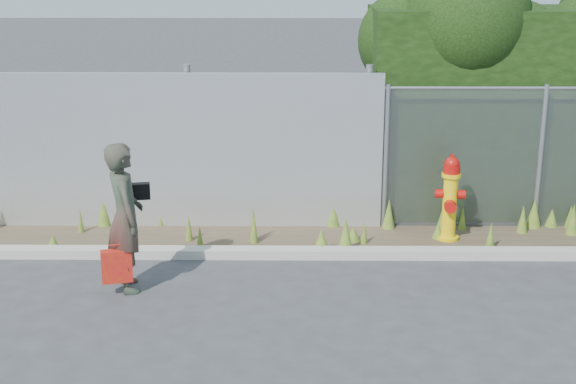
# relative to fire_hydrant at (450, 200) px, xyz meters

# --- Properties ---
(ground) EXTENTS (80.00, 80.00, 0.00)m
(ground) POSITION_rel_fire_hydrant_xyz_m (-1.87, -2.44, -0.59)
(ground) COLOR #39393B
(ground) RESTS_ON ground
(curb) EXTENTS (16.00, 0.22, 0.12)m
(curb) POSITION_rel_fire_hydrant_xyz_m (-1.87, -0.64, -0.53)
(curb) COLOR #AAA799
(curb) RESTS_ON ground
(weed_strip) EXTENTS (16.00, 1.33, 0.53)m
(weed_strip) POSITION_rel_fire_hydrant_xyz_m (-1.77, 0.11, -0.46)
(weed_strip) COLOR #493A2A
(weed_strip) RESTS_ON ground
(corrugated_fence) EXTENTS (8.50, 0.21, 2.30)m
(corrugated_fence) POSITION_rel_fire_hydrant_xyz_m (-5.11, 0.56, 0.52)
(corrugated_fence) COLOR silver
(corrugated_fence) RESTS_ON ground
(fire_hydrant) EXTENTS (0.40, 0.36, 1.21)m
(fire_hydrant) POSITION_rel_fire_hydrant_xyz_m (0.00, 0.00, 0.00)
(fire_hydrant) COLOR yellow
(fire_hydrant) RESTS_ON ground
(woman) EXTENTS (0.61, 0.74, 1.74)m
(woman) POSITION_rel_fire_hydrant_xyz_m (-4.02, -1.63, 0.29)
(woman) COLOR #0E5B3F
(woman) RESTS_ON ground
(red_tote_bag) EXTENTS (0.34, 0.13, 0.45)m
(red_tote_bag) POSITION_rel_fire_hydrant_xyz_m (-4.10, -1.85, -0.22)
(red_tote_bag) COLOR red
(black_shoulder_bag) EXTENTS (0.25, 0.11, 0.19)m
(black_shoulder_bag) POSITION_rel_fire_hydrant_xyz_m (-3.90, -1.37, 0.52)
(black_shoulder_bag) COLOR black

